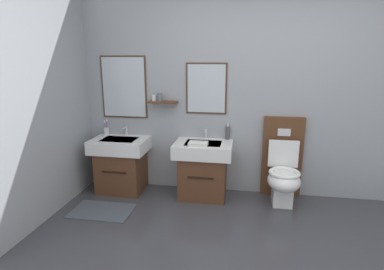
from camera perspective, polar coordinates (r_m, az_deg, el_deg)
name	(u,v)px	position (r m, az deg, el deg)	size (l,w,h in m)	color
wall_back	(258,87)	(3.90, 12.05, 8.65)	(4.66, 0.27, 2.69)	#999EA3
bath_mat	(102,211)	(3.76, -16.13, -13.20)	(0.68, 0.44, 0.01)	#474C56
vanity_sink_left	(121,162)	(4.13, -12.80, -4.92)	(0.69, 0.53, 0.69)	#56331E
tap_on_left_sink	(126,130)	(4.20, -12.07, 0.96)	(0.03, 0.13, 0.11)	silver
vanity_sink_right	(203,167)	(3.86, 2.08, -5.93)	(0.69, 0.53, 0.69)	#56331E
tap_on_right_sink	(206,133)	(3.93, 2.52, 0.39)	(0.03, 0.13, 0.11)	silver
toilet	(283,171)	(3.88, 16.28, -6.37)	(0.48, 0.63, 1.00)	#56331E
toothbrush_cup	(106,130)	(4.30, -15.42, 0.84)	(0.07, 0.07, 0.20)	silver
soap_dispenser	(228,133)	(3.90, 6.55, 0.45)	(0.06, 0.06, 0.20)	#4C4C51
folded_hand_towel	(198,144)	(3.60, 1.14, -1.67)	(0.22, 0.16, 0.04)	white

